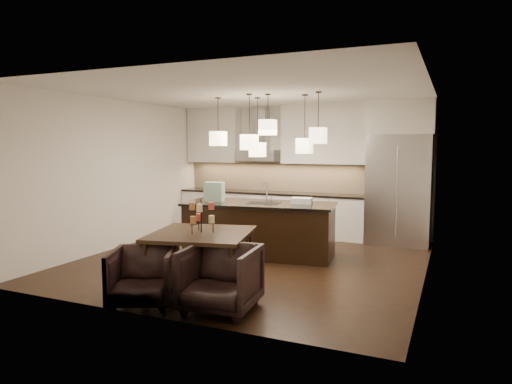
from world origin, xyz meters
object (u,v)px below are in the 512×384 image
at_px(island_body, 260,230).
at_px(armchair_left, 143,277).
at_px(refrigerator, 399,190).
at_px(armchair_right, 220,278).
at_px(dining_table, 202,260).

bearing_deg(island_body, armchair_left, -103.49).
relative_size(refrigerator, armchair_left, 2.79).
height_order(island_body, armchair_left, island_body).
distance_m(island_body, armchair_right, 2.79).
bearing_deg(armchair_right, dining_table, 128.89).
xyz_separation_m(refrigerator, armchair_right, (-1.48, -4.64, -0.69)).
bearing_deg(dining_table, armchair_left, -122.93).
height_order(island_body, dining_table, island_body).
bearing_deg(armchair_left, refrigerator, 38.86).
relative_size(island_body, armchair_left, 3.30).
bearing_deg(armchair_right, refrigerator, 66.97).
xyz_separation_m(refrigerator, island_body, (-2.14, -1.93, -0.63)).
relative_size(dining_table, armchair_left, 1.67).
distance_m(island_body, armchair_left, 2.94).
relative_size(refrigerator, island_body, 0.85).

